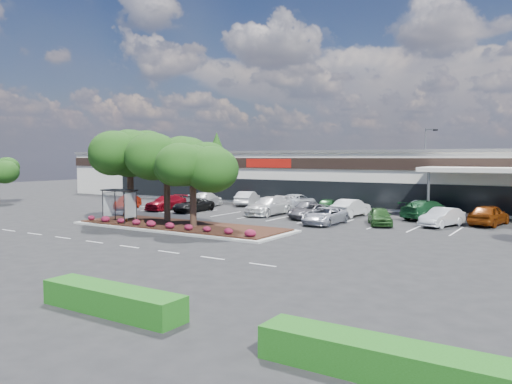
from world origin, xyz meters
The scene contains 32 objects.
ground centered at (0.00, 0.00, 0.00)m, with size 160.00×160.00×0.00m, color black.
retail_store centered at (0.06, 33.91, 3.15)m, with size 80.40×25.20×6.25m.
landscape_island centered at (-2.00, 4.00, 0.12)m, with size 18.00×6.00×0.26m.
lane_markings centered at (-0.14, 10.42, 0.01)m, with size 33.12×20.06×0.01m.
shrub_row centered at (-2.00, 1.90, 0.51)m, with size 17.00×0.80×0.50m, color maroon, non-canonical shape.
bus_shelter centered at (-7.50, 2.95, 2.31)m, with size 2.75×1.55×2.59m.
island_tree_west centered at (-8.00, 4.50, 4.21)m, with size 7.20×7.20×7.89m, color #14380E, non-canonical shape.
island_tree_mid centered at (-4.50, 5.20, 3.92)m, with size 6.60×6.60×7.32m, color #14380E, non-canonical shape.
island_tree_east centered at (-0.50, 3.70, 3.51)m, with size 5.80×5.80×6.50m, color #14380E, non-canonical shape.
hedge_south_east centered at (10.00, -13.50, 0.45)m, with size 6.00×1.30×0.90m, color #1A4A0E.
hedge_south_mid centered at (20.00, -13.50, 0.45)m, with size 7.00×1.30×0.90m, color #1A4A0E.
conifer_north_west centered at (-30.00, 46.00, 5.00)m, with size 4.40×4.40×10.00m, color #14380E.
person_waiting centered at (-7.08, 3.06, 1.16)m, with size 0.66×0.43×1.80m, color #594C47.
light_pole centered at (11.01, 26.74, 3.69)m, with size 1.43×0.51×8.42m.
car_0 centered at (-16.30, 11.93, 0.68)m, with size 1.44×4.12×1.36m, color #8B1302.
car_1 centered at (-12.11, 13.33, 0.75)m, with size 2.09×5.15×1.49m, color maroon.
car_2 centered at (-8.48, 13.32, 0.67)m, with size 2.23×4.84×1.34m, color black.
car_3 centered at (-0.65, 15.06, 0.85)m, with size 2.39×5.89×1.71m, color silver.
car_4 centered at (2.92, 15.76, 0.74)m, with size 1.76×4.37×1.49m, color #5C5C64.
car_5 centered at (4.20, 14.52, 0.67)m, with size 2.22×4.81×1.34m, color #5A5A61.
car_6 centered at (6.63, 11.82, 0.70)m, with size 2.31×5.01×1.39m, color #A7A9B4.
car_7 centered at (10.59, 13.78, 0.72)m, with size 1.69×4.21×1.44m, color #265220.
car_8 centered at (15.02, 15.59, 0.74)m, with size 1.58×4.52×1.49m, color silver.
car_9 centered at (-10.54, 18.11, 0.81)m, with size 2.28×5.60×1.63m, color silver.
car_10 centered at (-7.44, 21.75, 0.81)m, with size 1.72×4.92×1.62m, color silver.
car_11 centered at (-1.18, 21.68, 0.78)m, with size 2.60×5.64×1.57m, color silver.
car_12 centered at (-0.97, 18.38, 0.79)m, with size 2.22×5.47×1.59m, color silver.
car_13 centered at (3.55, 19.21, 0.75)m, with size 1.78×4.42×1.51m, color #17471E.
car_14 centered at (6.34, 18.30, 0.80)m, with size 1.69×4.86×1.60m, color white.
car_15 centered at (12.26, 22.00, 0.75)m, with size 1.59×4.56×1.50m, color slate.
car_16 centered at (13.04, 19.62, 0.85)m, with size 2.39×5.88×1.71m, color #184926.
car_17 centered at (18.05, 18.31, 0.85)m, with size 2.02×5.01×1.71m, color #763009.
Camera 1 is at (23.57, -25.38, 5.48)m, focal length 35.00 mm.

